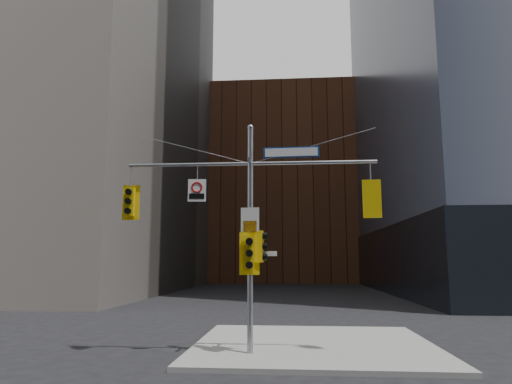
# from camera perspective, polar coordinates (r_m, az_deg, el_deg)

# --- Properties ---
(ground) EXTENTS (160.00, 160.00, 0.00)m
(ground) POSITION_cam_1_polar(r_m,az_deg,el_deg) (12.69, -1.65, -21.84)
(ground) COLOR black
(ground) RESTS_ON ground
(sidewalk_corner) EXTENTS (8.00, 8.00, 0.15)m
(sidewalk_corner) POSITION_cam_1_polar(r_m,az_deg,el_deg) (16.54, 7.23, -18.41)
(sidewalk_corner) COLOR gray
(sidewalk_corner) RESTS_ON ground
(brick_midrise) EXTENTS (26.00, 20.00, 28.00)m
(brick_midrise) POSITION_cam_1_polar(r_m,az_deg,el_deg) (71.17, 3.47, 0.34)
(brick_midrise) COLOR brown
(brick_midrise) RESTS_ON ground
(signal_assembly) EXTENTS (8.00, 0.80, 7.30)m
(signal_assembly) POSITION_cam_1_polar(r_m,az_deg,el_deg) (14.42, -0.72, -2.59)
(signal_assembly) COLOR gray
(signal_assembly) RESTS_ON ground
(traffic_light_west_arm) EXTENTS (0.55, 0.45, 1.15)m
(traffic_light_west_arm) POSITION_cam_1_polar(r_m,az_deg,el_deg) (15.34, -15.51, -1.21)
(traffic_light_west_arm) COLOR yellow
(traffic_light_west_arm) RESTS_ON ground
(traffic_light_east_arm) EXTENTS (0.57, 0.47, 1.19)m
(traffic_light_east_arm) POSITION_cam_1_polar(r_m,az_deg,el_deg) (14.61, 14.24, -0.89)
(traffic_light_east_arm) COLOR yellow
(traffic_light_east_arm) RESTS_ON ground
(traffic_light_pole_side) EXTENTS (0.40, 0.34, 0.98)m
(traffic_light_pole_side) POSITION_cam_1_polar(r_m,az_deg,el_deg) (14.32, 0.56, -6.83)
(traffic_light_pole_side) COLOR yellow
(traffic_light_pole_side) RESTS_ON ground
(traffic_light_pole_front) EXTENTS (0.63, 0.52, 1.31)m
(traffic_light_pole_front) POSITION_cam_1_polar(r_m,az_deg,el_deg) (14.07, -0.83, -7.67)
(traffic_light_pole_front) COLOR yellow
(traffic_light_pole_front) RESTS_ON ground
(street_sign_blade) EXTENTS (1.79, 0.11, 0.35)m
(street_sign_blade) POSITION_cam_1_polar(r_m,az_deg,el_deg) (14.69, 4.42, 4.98)
(street_sign_blade) COLOR navy
(street_sign_blade) RESTS_ON ground
(regulatory_sign_arm) EXTENTS (0.58, 0.10, 0.72)m
(regulatory_sign_arm) POSITION_cam_1_polar(r_m,az_deg,el_deg) (14.75, -7.39, 0.30)
(regulatory_sign_arm) COLOR silver
(regulatory_sign_arm) RESTS_ON ground
(regulatory_sign_pole) EXTENTS (0.58, 0.08, 0.76)m
(regulatory_sign_pole) POSITION_cam_1_polar(r_m,az_deg,el_deg) (14.28, -0.76, -3.54)
(regulatory_sign_pole) COLOR silver
(regulatory_sign_pole) RESTS_ON ground
(street_blade_ew) EXTENTS (0.77, 0.06, 0.15)m
(street_blade_ew) POSITION_cam_1_polar(r_m,az_deg,el_deg) (14.31, 1.09, -7.71)
(street_blade_ew) COLOR silver
(street_blade_ew) RESTS_ON ground
(street_blade_ns) EXTENTS (0.06, 0.79, 0.16)m
(street_blade_ns) POSITION_cam_1_polar(r_m,az_deg,el_deg) (14.79, -0.56, -8.37)
(street_blade_ns) COLOR #145926
(street_blade_ns) RESTS_ON ground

